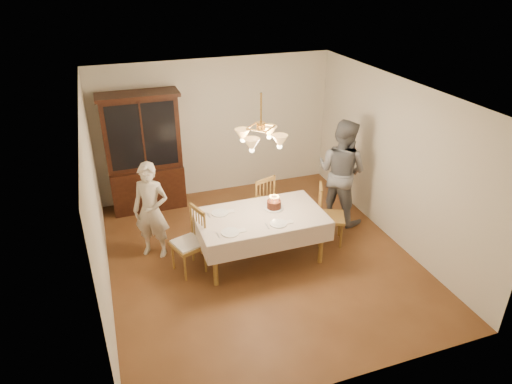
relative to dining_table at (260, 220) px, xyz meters
name	(u,v)px	position (x,y,z in m)	size (l,w,h in m)	color
ground	(260,257)	(0.00, 0.00, -0.68)	(5.00, 5.00, 0.00)	#583219
room_shell	(261,164)	(0.00, 0.00, 0.90)	(5.00, 5.00, 5.00)	white
dining_table	(260,220)	(0.00, 0.00, 0.00)	(1.90, 1.10, 0.76)	brown
china_hutch	(144,155)	(-1.39, 2.25, 0.36)	(1.38, 0.54, 2.16)	black
chair_far_side	(258,205)	(0.27, 0.85, -0.24)	(0.55, 0.54, 1.00)	brown
chair_left_end	(189,244)	(-1.09, 0.05, -0.23)	(0.54, 0.55, 1.00)	brown
chair_right_end	(330,218)	(1.22, 0.07, -0.24)	(0.56, 0.57, 1.00)	brown
elderly_woman	(151,211)	(-1.52, 0.65, 0.09)	(0.56, 0.37, 1.54)	beige
adult_in_grey	(341,171)	(1.71, 0.68, 0.24)	(0.89, 0.70, 1.84)	slate
birthday_cake	(274,205)	(0.26, 0.13, 0.14)	(0.30, 0.30, 0.21)	white
place_setting_near_left	(231,232)	(-0.55, -0.32, 0.08)	(0.41, 0.26, 0.02)	white
place_setting_near_right	(279,223)	(0.17, -0.32, 0.08)	(0.40, 0.25, 0.02)	white
place_setting_far_left	(221,213)	(-0.54, 0.25, 0.08)	(0.40, 0.26, 0.02)	white
chandelier	(261,138)	(0.00, 0.00, 1.29)	(0.62, 0.62, 0.73)	#BF8C3F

